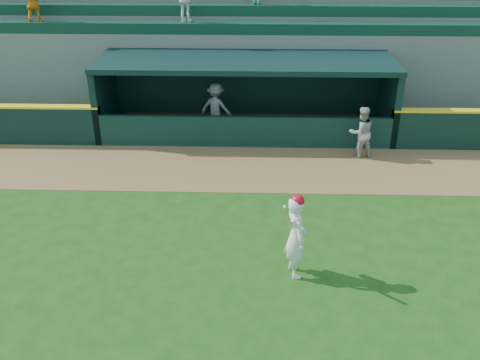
{
  "coord_description": "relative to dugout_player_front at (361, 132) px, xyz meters",
  "views": [
    {
      "loc": [
        0.32,
        -8.96,
        6.67
      ],
      "look_at": [
        0.0,
        1.6,
        1.3
      ],
      "focal_mm": 40.0,
      "sensor_mm": 36.0,
      "label": 1
    }
  ],
  "objects": [
    {
      "name": "batter_at_plate",
      "position": [
        -2.31,
        -5.88,
        0.14
      ],
      "size": [
        0.6,
        0.83,
        1.84
      ],
      "color": "white",
      "rests_on": "ground"
    },
    {
      "name": "warning_track",
      "position": [
        -3.46,
        -0.96,
        -0.77
      ],
      "size": [
        40.0,
        3.0,
        0.01
      ],
      "primitive_type": "cube",
      "color": "brown",
      "rests_on": "ground"
    },
    {
      "name": "dugout_player_front",
      "position": [
        0.0,
        0.0,
        0.0
      ],
      "size": [
        0.89,
        0.77,
        1.56
      ],
      "primitive_type": "imported",
      "rotation": [
        0.0,
        0.0,
        3.42
      ],
      "color": "#AAABA5",
      "rests_on": "ground"
    },
    {
      "name": "dugout_player_inside",
      "position": [
        -4.45,
        2.02,
        0.03
      ],
      "size": [
        1.17,
        0.88,
        1.62
      ],
      "primitive_type": "imported",
      "rotation": [
        0.0,
        0.0,
        2.84
      ],
      "color": "#ABABA5",
      "rests_on": "ground"
    },
    {
      "name": "dugout",
      "position": [
        -3.46,
        2.15,
        0.58
      ],
      "size": [
        9.4,
        2.8,
        2.46
      ],
      "color": "slate",
      "rests_on": "ground"
    },
    {
      "name": "ground",
      "position": [
        -3.46,
        -5.86,
        -0.78
      ],
      "size": [
        120.0,
        120.0,
        0.0
      ],
      "primitive_type": "plane",
      "color": "#1D4611",
      "rests_on": "ground"
    },
    {
      "name": "stands",
      "position": [
        -3.45,
        6.72,
        1.62
      ],
      "size": [
        34.5,
        6.25,
        7.58
      ],
      "color": "slate",
      "rests_on": "ground"
    }
  ]
}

